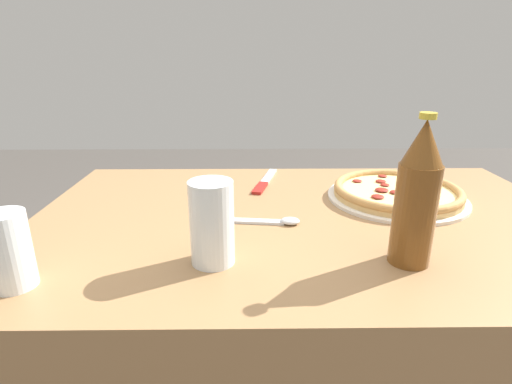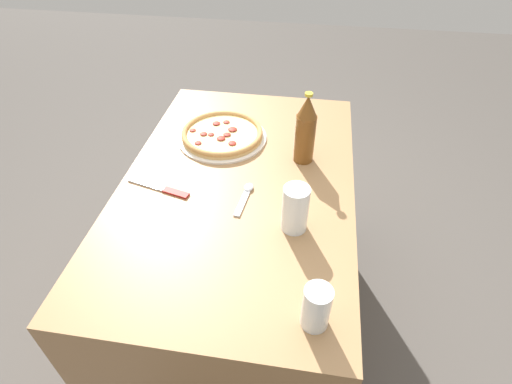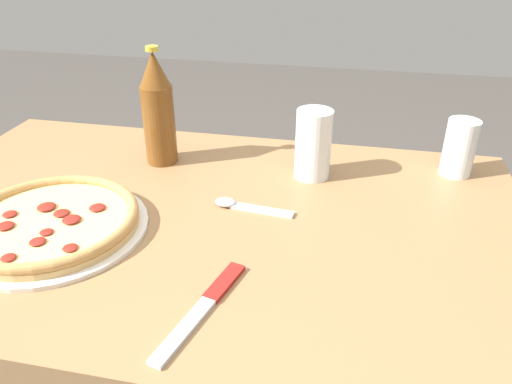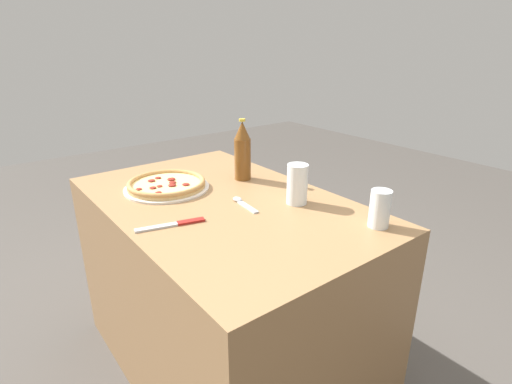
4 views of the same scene
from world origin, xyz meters
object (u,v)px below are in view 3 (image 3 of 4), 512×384
(glass_orange_juice, at_px, (313,148))
(knife, at_px, (205,305))
(beer_bottle, at_px, (158,110))
(glass_lemonade, at_px, (459,150))
(spoon, at_px, (241,206))
(pizza_pepperoni, at_px, (50,222))

(glass_orange_juice, height_order, knife, glass_orange_juice)
(glass_orange_juice, relative_size, beer_bottle, 0.57)
(glass_orange_juice, height_order, beer_bottle, beer_bottle)
(glass_lemonade, distance_m, knife, 0.66)
(knife, xyz_separation_m, spoon, (0.01, -0.28, 0.00))
(beer_bottle, height_order, spoon, beer_bottle)
(beer_bottle, distance_m, spoon, 0.31)
(beer_bottle, bearing_deg, pizza_pepperoni, 74.29)
(knife, bearing_deg, glass_orange_juice, -103.28)
(beer_bottle, xyz_separation_m, spoon, (-0.23, 0.17, -0.12))
(pizza_pepperoni, height_order, glass_lemonade, glass_lemonade)
(pizza_pepperoni, height_order, knife, pizza_pepperoni)
(pizza_pepperoni, xyz_separation_m, beer_bottle, (-0.09, -0.32, 0.11))
(knife, height_order, spoon, spoon)
(spoon, bearing_deg, pizza_pepperoni, 25.03)
(glass_lemonade, distance_m, glass_orange_juice, 0.31)
(pizza_pepperoni, distance_m, spoon, 0.35)
(pizza_pepperoni, bearing_deg, glass_orange_juice, -144.20)
(spoon, bearing_deg, knife, 92.52)
(glass_orange_juice, xyz_separation_m, beer_bottle, (0.34, -0.00, 0.06))
(pizza_pepperoni, xyz_separation_m, glass_orange_juice, (-0.43, -0.31, 0.05))
(glass_orange_juice, bearing_deg, knife, 76.72)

